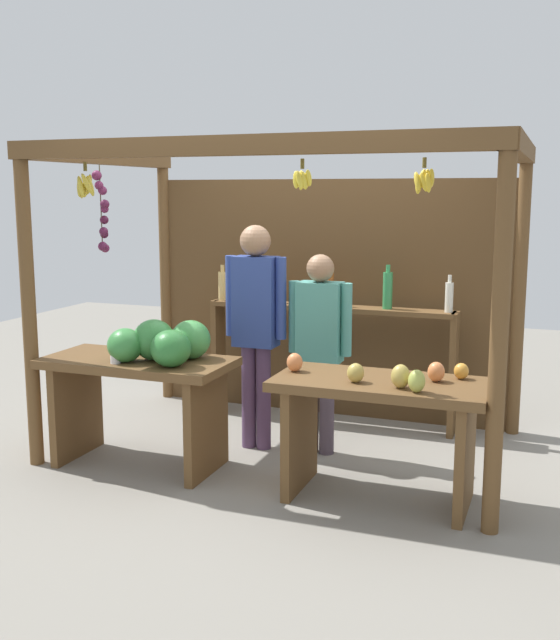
# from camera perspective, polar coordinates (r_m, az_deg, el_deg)

# --- Properties ---
(ground_plane) EXTENTS (12.00, 12.00, 0.00)m
(ground_plane) POSITION_cam_1_polar(r_m,az_deg,el_deg) (5.86, 0.68, -9.58)
(ground_plane) COLOR gray
(ground_plane) RESTS_ON ground
(market_stall) EXTENTS (3.28, 2.04, 2.27)m
(market_stall) POSITION_cam_1_polar(r_m,az_deg,el_deg) (5.98, 2.10, 3.85)
(market_stall) COLOR brown
(market_stall) RESTS_ON ground
(fruit_counter_left) EXTENTS (1.33, 0.66, 1.06)m
(fruit_counter_left) POSITION_cam_1_polar(r_m,az_deg,el_deg) (5.34, -9.90, -3.69)
(fruit_counter_left) COLOR brown
(fruit_counter_left) RESTS_ON ground
(fruit_counter_right) EXTENTS (1.33, 0.64, 0.92)m
(fruit_counter_right) POSITION_cam_1_polar(r_m,az_deg,el_deg) (4.78, 7.63, -6.87)
(fruit_counter_right) COLOR brown
(fruit_counter_right) RESTS_ON ground
(bottle_shelf_unit) EXTENTS (2.10, 0.22, 1.36)m
(bottle_shelf_unit) POSITION_cam_1_polar(r_m,az_deg,el_deg) (6.29, 3.73, -0.80)
(bottle_shelf_unit) COLOR brown
(bottle_shelf_unit) RESTS_ON ground
(vendor_man) EXTENTS (0.48, 0.23, 1.69)m
(vendor_man) POSITION_cam_1_polar(r_m,az_deg,el_deg) (5.60, -1.85, 0.34)
(vendor_man) COLOR #54395B
(vendor_man) RESTS_ON ground
(vendor_woman) EXTENTS (0.48, 0.20, 1.49)m
(vendor_woman) POSITION_cam_1_polar(r_m,az_deg,el_deg) (5.52, 3.02, -1.29)
(vendor_woman) COLOR #4F414D
(vendor_woman) RESTS_ON ground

